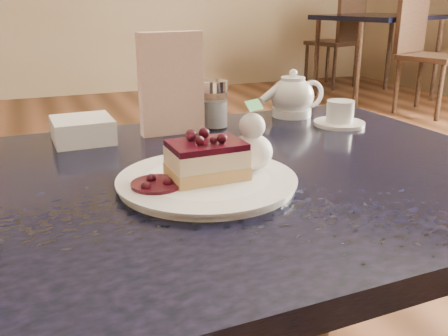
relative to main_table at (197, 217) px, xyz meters
name	(u,v)px	position (x,y,z in m)	size (l,w,h in m)	color
main_table	(197,217)	(0.00, 0.00, 0.00)	(1.16, 0.79, 0.71)	black
dessert_plate	(207,181)	(0.00, -0.05, 0.08)	(0.27, 0.27, 0.01)	white
cheesecake_slice	(207,160)	(0.00, -0.05, 0.11)	(0.12, 0.08, 0.06)	#ECBE5B
whipped_cream	(252,152)	(0.08, -0.04, 0.12)	(0.07, 0.07, 0.06)	white
berry_sauce	(157,184)	(-0.08, -0.05, 0.09)	(0.08, 0.08, 0.01)	black
tea_set	(301,101)	(0.36, 0.29, 0.12)	(0.21, 0.23, 0.10)	white
menu_card	(171,84)	(0.04, 0.26, 0.18)	(0.13, 0.03, 0.21)	white
sugar_shaker	(215,104)	(0.14, 0.28, 0.13)	(0.06, 0.06, 0.10)	white
napkin_stack	(83,130)	(-0.14, 0.27, 0.10)	(0.11, 0.11, 0.05)	white
bg_table_far_right	(372,91)	(3.03, 3.37, -0.56)	(1.31, 1.97, 1.31)	black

